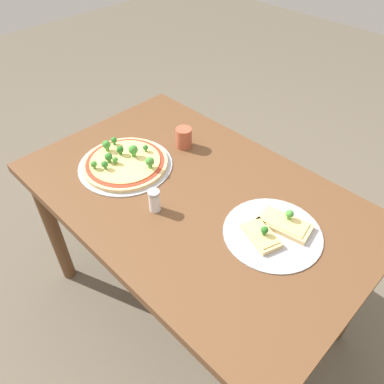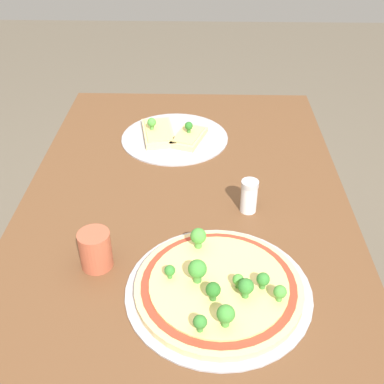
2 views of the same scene
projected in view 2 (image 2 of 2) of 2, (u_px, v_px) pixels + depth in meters
The scene contains 6 objects.
ground_plane at pixel (187, 375), 1.57m from camera, with size 8.00×8.00×0.00m, color brown.
dining_table at pixel (185, 230), 1.21m from camera, with size 1.24×0.79×0.71m.
pizza_tray_whole at pixel (219, 287), 0.91m from camera, with size 0.36×0.36×0.07m.
pizza_tray_slice at pixel (172, 135), 1.40m from camera, with size 0.31×0.31×0.06m.
drinking_cup at pixel (95, 250), 0.95m from camera, with size 0.06×0.06×0.08m, color #AD5138.
condiment_shaker at pixel (249, 196), 1.10m from camera, with size 0.04×0.04×0.08m.
Camera 2 is at (0.93, 0.04, 1.40)m, focal length 45.00 mm.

